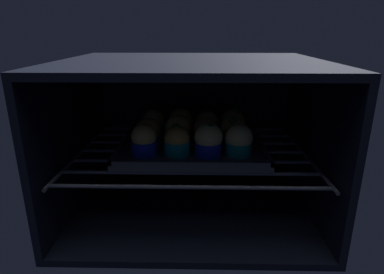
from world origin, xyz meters
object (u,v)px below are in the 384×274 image
(baking_tray, at_px, (192,146))
(muffin_row0_col2, at_px, (208,140))
(muffin_row1_col2, at_px, (205,133))
(muffin_row2_col2, at_px, (207,125))
(muffin_row0_col3, at_px, (239,140))
(muffin_row1_col1, at_px, (178,131))
(muffin_row1_col3, at_px, (233,131))
(muffin_row0_col0, at_px, (144,141))
(muffin_row2_col3, at_px, (233,124))
(muffin_row2_col0, at_px, (153,124))
(muffin_row2_col1, at_px, (181,123))
(muffin_row1_col0, at_px, (148,133))
(muffin_row0_col1, at_px, (177,142))

(baking_tray, xyz_separation_m, muffin_row0_col2, (0.04, -0.07, 0.04))
(muffin_row1_col2, height_order, muffin_row2_col2, muffin_row2_col2)
(muffin_row0_col3, height_order, muffin_row1_col1, muffin_row1_col1)
(muffin_row1_col1, distance_m, muffin_row1_col3, 0.13)
(baking_tray, height_order, muffin_row0_col0, muffin_row0_col0)
(baking_tray, bearing_deg, muffin_row0_col3, -31.45)
(muffin_row1_col3, bearing_deg, muffin_row2_col2, 132.28)
(muffin_row1_col2, relative_size, muffin_row2_col3, 0.89)
(muffin_row0_col2, relative_size, muffin_row2_col0, 1.06)
(muffin_row0_col2, bearing_deg, muffin_row2_col0, 135.26)
(baking_tray, xyz_separation_m, muffin_row2_col1, (-0.03, 0.06, 0.04))
(muffin_row1_col3, xyz_separation_m, muffin_row2_col1, (-0.13, 0.07, 0.00))
(muffin_row1_col0, distance_m, muffin_row2_col3, 0.22)
(muffin_row0_col0, relative_size, muffin_row0_col2, 0.94)
(muffin_row0_col2, bearing_deg, muffin_row2_col3, 64.45)
(muffin_row0_col2, xyz_separation_m, muffin_row0_col3, (0.07, 0.01, -0.00))
(muffin_row2_col1, bearing_deg, muffin_row1_col1, -92.18)
(muffin_row0_col2, bearing_deg, muffin_row0_col3, 6.45)
(muffin_row1_col2, bearing_deg, baking_tray, 178.26)
(muffin_row0_col1, relative_size, muffin_row2_col2, 0.97)
(muffin_row1_col1, relative_size, muffin_row2_col0, 1.06)
(muffin_row2_col0, bearing_deg, muffin_row1_col0, -92.08)
(muffin_row1_col3, distance_m, muffin_row2_col3, 0.07)
(muffin_row1_col1, height_order, muffin_row2_col1, same)
(muffin_row2_col2, xyz_separation_m, muffin_row2_col3, (0.07, 0.00, 0.00))
(baking_tray, relative_size, muffin_row1_col2, 5.05)
(muffin_row0_col2, bearing_deg, muffin_row1_col3, 49.35)
(muffin_row2_col2, bearing_deg, muffin_row2_col1, -178.95)
(muffin_row1_col1, bearing_deg, muffin_row1_col3, 0.73)
(muffin_row0_col3, bearing_deg, muffin_row0_col1, -179.32)
(muffin_row0_col0, distance_m, muffin_row2_col1, 0.15)
(muffin_row0_col3, bearing_deg, muffin_row1_col1, 156.29)
(muffin_row0_col1, height_order, muffin_row2_col2, muffin_row2_col2)
(muffin_row1_col0, relative_size, muffin_row1_col3, 0.91)
(muffin_row1_col2, bearing_deg, muffin_row2_col0, 153.03)
(muffin_row0_col0, distance_m, muffin_row2_col2, 0.20)
(muffin_row2_col3, bearing_deg, muffin_row0_col1, -135.57)
(muffin_row0_col0, bearing_deg, muffin_row1_col2, 26.44)
(muffin_row2_col0, bearing_deg, muffin_row2_col3, 0.20)
(muffin_row0_col1, bearing_deg, muffin_row2_col1, 89.53)
(muffin_row0_col0, xyz_separation_m, muffin_row2_col2, (0.14, 0.13, -0.00))
(muffin_row1_col1, bearing_deg, muffin_row1_col0, -179.78)
(muffin_row0_col1, bearing_deg, muffin_row0_col0, -177.79)
(baking_tray, height_order, muffin_row1_col1, muffin_row1_col1)
(muffin_row0_col1, height_order, muffin_row2_col3, muffin_row2_col3)
(muffin_row0_col0, bearing_deg, muffin_row1_col3, 18.25)
(muffin_row2_col0, bearing_deg, muffin_row0_col1, -62.04)
(muffin_row1_col3, height_order, muffin_row2_col0, muffin_row1_col3)
(muffin_row0_col1, xyz_separation_m, muffin_row0_col2, (0.07, -0.01, 0.01))
(muffin_row0_col2, height_order, muffin_row2_col3, muffin_row2_col3)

